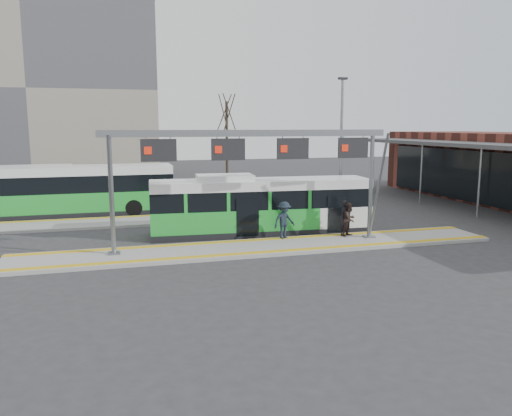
{
  "coord_description": "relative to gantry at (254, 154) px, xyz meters",
  "views": [
    {
      "loc": [
        -6.24,
        -21.13,
        5.53
      ],
      "look_at": [
        0.52,
        3.0,
        1.38
      ],
      "focal_mm": 35.0,
      "sensor_mm": 36.0,
      "label": 1
    }
  ],
  "objects": [
    {
      "name": "tactile_main",
      "position": [
        0.35,
        -0.25,
        -4.14
      ],
      "size": [
        22.0,
        2.65,
        0.02
      ],
      "color": "gold",
      "rests_on": "platform_main"
    },
    {
      "name": "passenger_c",
      "position": [
        1.74,
        0.85,
        -3.25
      ],
      "size": [
        1.31,
        1.0,
        1.8
      ],
      "primitive_type": "imported",
      "rotation": [
        0.0,
        0.0,
        0.32
      ],
      "color": "black",
      "rests_on": "platform_main"
    },
    {
      "name": "apartment_block",
      "position": [
        -13.65,
        35.75,
        4.91
      ],
      "size": [
        24.5,
        12.5,
        18.4
      ],
      "color": "gray",
      "rests_on": "ground"
    },
    {
      "name": "gantry",
      "position": [
        0.0,
        0.0,
        0.0
      ],
      "size": [
        13.0,
        1.68,
        5.2
      ],
      "color": "slate",
      "rests_on": "platform_main"
    },
    {
      "name": "tactile_second",
      "position": [
        -3.65,
        8.9,
        -4.14
      ],
      "size": [
        20.0,
        0.35,
        0.02
      ],
      "color": "gold",
      "rests_on": "platform_second"
    },
    {
      "name": "lamp_east",
      "position": [
        6.51,
        4.89,
        0.04
      ],
      "size": [
        0.5,
        0.25,
        8.19
      ],
      "color": "slate",
      "rests_on": "ground"
    },
    {
      "name": "passenger_b",
      "position": [
        5.03,
        0.56,
        -3.32
      ],
      "size": [
        1.02,
        0.97,
        1.67
      ],
      "primitive_type": "imported",
      "rotation": [
        0.0,
        0.0,
        0.57
      ],
      "color": "#2D211E",
      "rests_on": "platform_main"
    },
    {
      "name": "ground",
      "position": [
        0.35,
        -0.25,
        -4.3
      ],
      "size": [
        120.0,
        120.0,
        0.0
      ],
      "primitive_type": "plane",
      "color": "#2D2D30",
      "rests_on": "ground"
    },
    {
      "name": "bg_bus_green",
      "position": [
        -8.68,
        11.02,
        -2.78
      ],
      "size": [
        12.32,
        2.7,
        3.08
      ],
      "rotation": [
        0.0,
        0.0,
        0.01
      ],
      "color": "black",
      "rests_on": "ground"
    },
    {
      "name": "passenger_a",
      "position": [
        4.89,
        0.73,
        -3.27
      ],
      "size": [
        0.75,
        0.61,
        1.76
      ],
      "primitive_type": "imported",
      "rotation": [
        0.0,
        0.0,
        0.34
      ],
      "color": "black",
      "rests_on": "platform_main"
    },
    {
      "name": "hero_bus",
      "position": [
        1.17,
        2.98,
        -2.88
      ],
      "size": [
        11.38,
        3.14,
        3.09
      ],
      "rotation": [
        0.0,
        0.0,
        -0.07
      ],
      "color": "black",
      "rests_on": "ground"
    },
    {
      "name": "platform_second",
      "position": [
        -3.65,
        7.75,
        -4.22
      ],
      "size": [
        20.0,
        3.0,
        0.15
      ],
      "primitive_type": "cube",
      "color": "gray",
      "rests_on": "ground"
    },
    {
      "name": "platform_main",
      "position": [
        0.35,
        -0.25,
        -4.22
      ],
      "size": [
        22.0,
        3.0,
        0.15
      ],
      "primitive_type": "cube",
      "color": "gray",
      "rests_on": "ground"
    },
    {
      "name": "tree_mid",
      "position": [
        5.1,
        28.9,
        2.53
      ],
      "size": [
        1.4,
        1.4,
        9.01
      ],
      "color": "#382B21",
      "rests_on": "ground"
    },
    {
      "name": "tree_left",
      "position": [
        -3.0,
        30.93,
        1.94
      ],
      "size": [
        1.4,
        1.4,
        8.23
      ],
      "color": "#382B21",
      "rests_on": "ground"
    }
  ]
}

